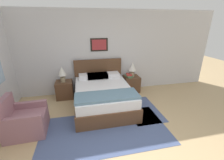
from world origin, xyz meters
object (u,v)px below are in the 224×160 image
nightstand_by_door (131,84)px  armchair (24,121)px  nightstand_near_window (65,90)px  table_lamp_near_window (62,73)px  table_lamp_by_door (132,68)px  bed (103,95)px

nightstand_by_door → armchair: bearing=-152.6°
nightstand_near_window → table_lamp_near_window: 0.56m
armchair → nightstand_near_window: bearing=153.2°
table_lamp_near_window → table_lamp_by_door: bearing=0.0°
bed → nightstand_by_door: size_ratio=3.70×
bed → armchair: size_ratio=2.37×
nightstand_by_door → table_lamp_by_door: table_lamp_by_door is taller
nightstand_near_window → armchair: bearing=-115.1°
armchair → table_lamp_near_window: bearing=153.2°
nightstand_near_window → table_lamp_near_window: bearing=-116.0°
nightstand_near_window → table_lamp_by_door: size_ratio=1.12×
bed → nightstand_by_door: 1.31m
bed → nightstand_by_door: (1.09, 0.73, -0.06)m
bed → table_lamp_by_door: bed is taller
nightstand_near_window → nightstand_by_door: bearing=0.0°
nightstand_near_window → table_lamp_near_window: (-0.01, -0.02, 0.56)m
nightstand_by_door → table_lamp_near_window: 2.26m
nightstand_by_door → table_lamp_near_window: size_ratio=1.12×
armchair → nightstand_by_door: (2.88, 1.49, -0.02)m
bed → nightstand_near_window: bed is taller
bed → nightstand_near_window: size_ratio=3.70×
bed → armchair: 1.95m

